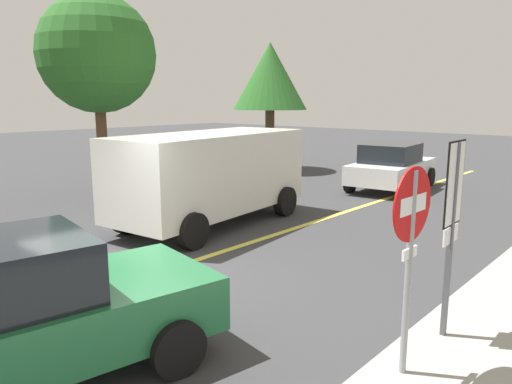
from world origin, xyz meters
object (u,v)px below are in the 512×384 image
at_px(speed_limit_sign, 453,206).
at_px(car_white_far_lane, 392,166).
at_px(stop_sign, 410,240).
at_px(white_van, 210,172).
at_px(tree_left_verge, 97,55).
at_px(tree_centre_verge, 270,77).

distance_m(speed_limit_sign, car_white_far_lane, 10.85).
relative_size(stop_sign, white_van, 0.43).
bearing_deg(speed_limit_sign, stop_sign, 179.65).
xyz_separation_m(speed_limit_sign, tree_left_verge, (2.29, 11.40, 2.52)).
height_order(speed_limit_sign, car_white_far_lane, speed_limit_sign).
relative_size(white_van, tree_centre_verge, 1.02).
xyz_separation_m(white_van, car_white_far_lane, (7.23, -1.11, -0.49)).
xyz_separation_m(car_white_far_lane, tree_left_verge, (-7.11, 6.05, 3.50)).
relative_size(speed_limit_sign, tree_left_verge, 0.42).
bearing_deg(tree_left_verge, tree_centre_verge, -0.76).
height_order(white_van, tree_left_verge, tree_left_verge).
bearing_deg(car_white_far_lane, speed_limit_sign, -150.37).
relative_size(white_van, tree_left_verge, 0.89).
relative_size(speed_limit_sign, white_van, 0.47).
height_order(white_van, tree_centre_verge, tree_centre_verge).
bearing_deg(tree_centre_verge, car_white_far_lane, -96.91).
xyz_separation_m(white_van, tree_left_verge, (0.12, 4.94, 3.01)).
relative_size(stop_sign, speed_limit_sign, 0.93).
distance_m(car_white_far_lane, tree_centre_verge, 6.76).
height_order(speed_limit_sign, white_van, speed_limit_sign).
relative_size(stop_sign, car_white_far_lane, 0.55).
xyz_separation_m(car_white_far_lane, tree_centre_verge, (0.72, 5.95, 3.11)).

